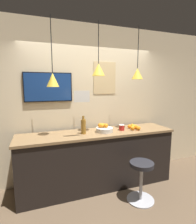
# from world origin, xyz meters

# --- Properties ---
(ground_plane) EXTENTS (14.00, 14.00, 0.00)m
(ground_plane) POSITION_xyz_m (0.00, 0.00, 0.00)
(ground_plane) COLOR brown
(back_wall) EXTENTS (8.00, 0.06, 2.90)m
(back_wall) POSITION_xyz_m (0.00, 0.98, 1.45)
(back_wall) COLOR beige
(back_wall) RESTS_ON ground_plane
(service_counter) EXTENTS (2.71, 0.64, 0.99)m
(service_counter) POSITION_xyz_m (0.00, 0.55, 0.50)
(service_counter) COLOR black
(service_counter) RESTS_ON ground_plane
(bar_stool) EXTENTS (0.42, 0.42, 0.63)m
(bar_stool) POSITION_xyz_m (0.49, -0.08, 0.42)
(bar_stool) COLOR #B7B7BC
(bar_stool) RESTS_ON ground_plane
(fruit_bowl) EXTENTS (0.29, 0.29, 0.15)m
(fruit_bowl) POSITION_xyz_m (0.10, 0.52, 1.05)
(fruit_bowl) COLOR beige
(fruit_bowl) RESTS_ON service_counter
(orange_pile) EXTENTS (0.17, 0.25, 0.09)m
(orange_pile) POSITION_xyz_m (0.69, 0.52, 1.03)
(orange_pile) COLOR orange
(orange_pile) RESTS_ON service_counter
(juice_bottle) EXTENTS (0.08, 0.08, 0.31)m
(juice_bottle) POSITION_xyz_m (-0.27, 0.52, 1.12)
(juice_bottle) COLOR olive
(juice_bottle) RESTS_ON service_counter
(spread_jar) EXTENTS (0.10, 0.10, 0.10)m
(spread_jar) POSITION_xyz_m (0.44, 0.52, 1.04)
(spread_jar) COLOR red
(spread_jar) RESTS_ON service_counter
(pendant_lamp_left) EXTENTS (0.19, 0.19, 1.03)m
(pendant_lamp_left) POSITION_xyz_m (-0.73, 0.53, 1.88)
(pendant_lamp_left) COLOR black
(pendant_lamp_middle) EXTENTS (0.21, 0.21, 0.85)m
(pendant_lamp_middle) POSITION_xyz_m (0.00, 0.53, 2.05)
(pendant_lamp_middle) COLOR black
(pendant_lamp_right) EXTENTS (0.20, 0.20, 0.90)m
(pendant_lamp_right) POSITION_xyz_m (0.73, 0.53, 2.00)
(pendant_lamp_right) COLOR black
(mounted_tv) EXTENTS (0.81, 0.04, 0.50)m
(mounted_tv) POSITION_xyz_m (-0.78, 0.93, 1.76)
(mounted_tv) COLOR black
(hanging_menu_board) EXTENTS (0.24, 0.01, 0.17)m
(hanging_menu_board) POSITION_xyz_m (-0.34, 0.31, 1.63)
(hanging_menu_board) COLOR white
(wall_poster) EXTENTS (0.45, 0.01, 0.61)m
(wall_poster) POSITION_xyz_m (0.28, 0.95, 1.93)
(wall_poster) COLOR #DBBC84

